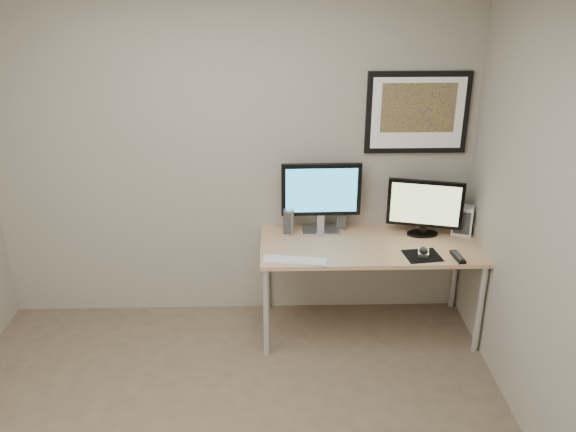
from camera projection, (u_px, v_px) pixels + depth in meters
name	position (u px, v px, depth m)	size (l,w,h in m)	color
room	(217.00, 165.00, 3.24)	(3.60, 3.60, 3.60)	white
desk	(369.00, 252.00, 4.48)	(1.60, 0.70, 0.73)	#A4784F
framed_art	(417.00, 113.00, 4.42)	(0.75, 0.04, 0.60)	black
monitor_large	(321.00, 195.00, 4.54)	(0.60, 0.20, 0.54)	#B2B2B7
monitor_tv	(425.00, 206.00, 4.50)	(0.54, 0.18, 0.43)	black
speaker_left	(289.00, 222.00, 4.57)	(0.08, 0.08, 0.20)	#B2B2B7
speaker_right	(341.00, 217.00, 4.66)	(0.08, 0.08, 0.20)	#B2B2B7
keyboard	(294.00, 260.00, 4.19)	(0.45, 0.12, 0.02)	silver
mousepad	(422.00, 256.00, 4.27)	(0.24, 0.22, 0.00)	black
mouse	(424.00, 251.00, 4.29)	(0.07, 0.12, 0.04)	black
remote	(458.00, 257.00, 4.23)	(0.05, 0.19, 0.02)	black
fan_unit	(463.00, 220.00, 4.57)	(0.15, 0.11, 0.22)	silver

